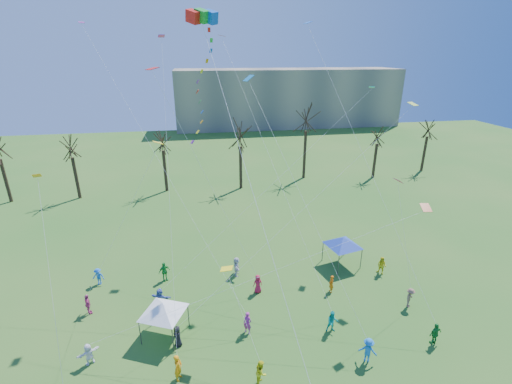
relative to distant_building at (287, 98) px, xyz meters
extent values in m
cube|color=gray|center=(0.00, 0.00, 0.00)|extent=(60.00, 14.00, 15.00)
cylinder|color=black|center=(-50.94, -47.31, -4.49)|extent=(0.44, 0.44, 6.03)
cylinder|color=black|center=(-42.01, -47.49, -4.56)|extent=(0.44, 0.44, 5.88)
cylinder|color=black|center=(-30.10, -46.67, -4.46)|extent=(0.44, 0.44, 6.08)
cylinder|color=black|center=(-19.12, -47.38, -4.32)|extent=(0.44, 0.44, 6.37)
cylinder|color=black|center=(-8.41, -44.39, -3.66)|extent=(0.44, 0.44, 7.68)
cylinder|color=black|center=(2.82, -46.19, -4.70)|extent=(0.44, 0.44, 5.59)
cylinder|color=black|center=(12.81, -44.26, -4.51)|extent=(0.44, 0.44, 5.98)
cube|color=red|center=(-25.07, -71.97, 13.74)|extent=(1.04, 1.20, 1.04)
cube|color=green|center=(-24.53, -71.97, 13.74)|extent=(1.04, 1.20, 1.04)
cube|color=blue|center=(-23.99, -71.97, 13.74)|extent=(1.04, 1.20, 1.04)
cylinder|color=white|center=(-22.33, -79.22, 3.96)|extent=(0.02, 0.02, 23.50)
cylinder|color=#3F3F44|center=(-30.04, -76.95, -6.49)|extent=(0.09, 0.09, 2.01)
cylinder|color=#3F3F44|center=(-27.77, -77.97, -6.49)|extent=(0.09, 0.09, 2.01)
cylinder|color=#3F3F44|center=(-29.01, -74.68, -6.49)|extent=(0.09, 0.09, 2.01)
cylinder|color=#3F3F44|center=(-26.74, -75.70, -6.49)|extent=(0.09, 0.09, 2.01)
pyramid|color=white|center=(-28.39, -76.33, -5.06)|extent=(3.50, 3.50, 0.86)
cylinder|color=#3F3F44|center=(-13.27, -71.26, -6.46)|extent=(0.08, 0.08, 2.08)
cylinder|color=#3F3F44|center=(-10.76, -70.65, -6.46)|extent=(0.08, 0.08, 2.08)
cylinder|color=#3F3F44|center=(-13.88, -68.75, -6.46)|extent=(0.08, 0.08, 2.08)
cylinder|color=#3F3F44|center=(-11.37, -68.15, -6.46)|extent=(0.08, 0.08, 2.08)
pyramid|color=#203CA2|center=(-12.32, -69.70, -4.97)|extent=(3.86, 3.86, 0.89)
imported|color=orange|center=(-27.35, -80.28, -6.57)|extent=(0.65, 0.79, 1.86)
imported|color=yellow|center=(-22.33, -81.43, -6.62)|extent=(0.86, 1.00, 1.76)
imported|color=blue|center=(-15.10, -80.96, -6.59)|extent=(1.36, 1.19, 1.82)
imported|color=#1C802F|center=(-9.76, -80.31, -6.65)|extent=(1.06, 0.60, 1.70)
imported|color=white|center=(-33.15, -78.07, -6.72)|extent=(1.47, 1.16, 1.56)
imported|color=black|center=(-27.48, -77.45, -6.70)|extent=(0.84, 0.93, 1.60)
imported|color=#A42986|center=(-22.53, -77.10, -6.62)|extent=(0.76, 0.74, 1.76)
imported|color=#0B9F95|center=(-16.40, -77.97, -6.64)|extent=(0.92, 0.76, 1.72)
imported|color=#855F48|center=(-9.30, -76.44, -6.65)|extent=(1.23, 1.21, 1.70)
imported|color=#CC4486|center=(-34.47, -72.96, -6.63)|extent=(0.85, 1.10, 1.74)
imported|color=#556DBA|center=(-28.97, -73.20, -6.61)|extent=(1.73, 1.08, 1.78)
imported|color=#AF1538|center=(-20.98, -72.55, -6.66)|extent=(0.92, 0.70, 1.67)
imported|color=#D45C0B|center=(-14.81, -73.57, -6.71)|extent=(0.38, 0.58, 1.58)
imported|color=yellow|center=(-9.28, -71.82, -6.64)|extent=(1.03, 1.06, 1.73)
imported|color=blue|center=(-34.59, -69.09, -6.71)|extent=(1.13, 0.79, 1.59)
imported|color=green|center=(-28.90, -69.48, -6.58)|extent=(1.16, 0.93, 1.84)
imported|color=silver|center=(-22.45, -69.75, -6.58)|extent=(0.74, 1.75, 1.83)
cube|color=orange|center=(-34.75, -75.66, 4.87)|extent=(0.58, 0.63, 0.34)
cylinder|color=white|center=(-34.06, -78.72, -0.66)|extent=(0.01, 0.01, 12.38)
cube|color=#E325B1|center=(-27.49, -67.13, 12.78)|extent=(0.58, 0.70, 0.19)
cylinder|color=white|center=(-27.42, -73.71, 3.29)|extent=(0.01, 0.01, 22.76)
cube|color=yellow|center=(-23.92, -77.46, -1.60)|extent=(0.93, 0.80, 0.21)
cylinder|color=white|center=(-23.12, -79.44, -3.90)|extent=(0.01, 0.01, 5.99)
cube|color=#177EB3|center=(-21.15, -69.38, 9.80)|extent=(0.89, 0.84, 0.45)
cylinder|color=white|center=(-18.13, -75.17, 1.80)|extent=(0.01, 0.01, 20.35)
cube|color=blue|center=(-15.40, -65.23, 13.98)|extent=(0.77, 0.71, 0.22)
cylinder|color=white|center=(-12.58, -72.77, 3.89)|extent=(0.01, 0.01, 25.50)
cube|color=#B43F16|center=(-11.12, -78.69, 2.36)|extent=(0.70, 0.82, 0.32)
cylinder|color=white|center=(-22.14, -78.38, -1.92)|extent=(0.01, 0.01, 23.50)
cube|color=#A4CD30|center=(-7.40, -69.79, 7.62)|extent=(0.81, 0.92, 0.25)
cylinder|color=white|center=(-17.44, -73.62, 0.71)|extent=(0.01, 0.01, 25.34)
cube|color=#AE31A4|center=(-34.43, -61.71, 14.01)|extent=(0.68, 0.75, 0.16)
cylinder|color=white|center=(-28.48, -69.40, 3.91)|extent=(0.01, 0.01, 27.76)
cube|color=#DB480B|center=(-22.34, -60.26, 13.10)|extent=(0.80, 0.69, 0.16)
cylinder|color=white|center=(-19.37, -69.12, 3.45)|extent=(0.01, 0.01, 26.57)
cube|color=#F62960|center=(-11.52, -75.85, 3.22)|extent=(0.67, 0.61, 0.35)
cylinder|color=white|center=(-10.41, -76.15, -1.49)|extent=(0.01, 0.01, 9.31)
cube|color=yellow|center=(-27.86, -73.74, 6.11)|extent=(0.78, 0.70, 0.27)
cylinder|color=white|center=(-31.17, -73.35, -0.04)|extent=(0.01, 0.01, 13.64)
cube|color=#1CA5D5|center=(-8.70, -64.83, 8.57)|extent=(0.79, 0.85, 0.21)
cylinder|color=white|center=(-18.84, -69.02, 1.18)|extent=(0.01, 0.01, 26.21)
cube|color=red|center=(-27.63, -74.88, 10.76)|extent=(0.85, 0.84, 0.16)
cylinder|color=white|center=(-24.30, -73.71, 2.28)|extent=(0.01, 0.01, 17.99)
camera|label=1|loc=(-25.38, -97.40, 11.65)|focal=25.00mm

